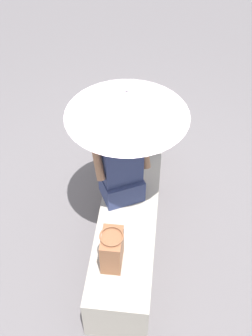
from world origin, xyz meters
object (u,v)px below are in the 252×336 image
Objects in this scene: person_seated at (121,164)px; parasol at (127,103)px; tote_bag_canvas at (112,249)px; handbag_black at (146,134)px.

person_seated is 0.80× the size of parasol.
tote_bag_canvas is at bearing -179.30° from person_seated.
person_seated reaches higher than tote_bag_canvas.
tote_bag_canvas is (-0.73, 0.03, -0.82)m from parasol.
parasol is 3.31× the size of tote_bag_canvas.
person_seated is 0.73m from handbag_black.
parasol is 3.67× the size of handbag_black.
handbag_black is (0.63, -0.12, -0.83)m from parasol.
handbag_black is at bearing -13.38° from person_seated.
parasol is at bearing 169.40° from handbag_black.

